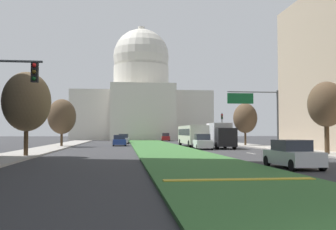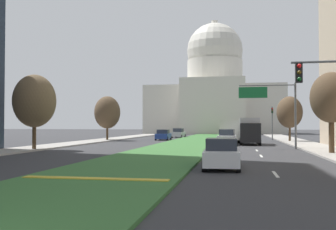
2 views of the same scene
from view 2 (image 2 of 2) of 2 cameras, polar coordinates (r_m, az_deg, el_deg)
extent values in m
plane|color=#333335|center=(55.19, 4.16, -3.92)|extent=(260.00, 260.00, 0.00)
cube|color=#386B33|center=(50.24, 3.56, -4.09)|extent=(6.97, 89.74, 0.14)
cube|color=gold|center=(16.31, -10.91, -9.30)|extent=(6.28, 0.50, 0.04)
cube|color=silver|center=(19.32, 15.77, -8.50)|extent=(0.16, 2.40, 0.01)
cube|color=silver|center=(30.03, 13.76, -5.97)|extent=(0.16, 2.40, 0.01)
cube|color=silver|center=(36.38, 13.14, -5.17)|extent=(0.16, 2.40, 0.01)
cube|color=silver|center=(51.68, 12.26, -4.06)|extent=(0.16, 2.40, 0.01)
cube|color=silver|center=(59.50, 11.99, -3.71)|extent=(0.16, 2.40, 0.01)
cube|color=#9E9991|center=(49.02, -13.45, -4.11)|extent=(4.00, 89.74, 0.15)
cube|color=#9E9991|center=(45.63, 20.35, -4.26)|extent=(4.00, 89.74, 0.15)
cube|color=beige|center=(104.92, 7.02, 0.72)|extent=(36.10, 18.32, 12.65)
cube|color=beige|center=(93.82, 6.64, 1.36)|extent=(15.88, 4.00, 13.91)
cylinder|color=beige|center=(105.76, 7.00, 6.13)|extent=(14.98, 14.98, 7.29)
sphere|color=beige|center=(106.78, 6.99, 9.48)|extent=(15.18, 15.18, 15.18)
cylinder|color=beige|center=(108.27, 6.98, 13.03)|extent=(1.80, 1.80, 3.00)
cylinder|color=#515456|center=(17.55, 23.13, 7.37)|extent=(3.20, 0.10, 0.10)
cube|color=black|center=(17.25, 18.98, 5.97)|extent=(0.28, 0.24, 0.84)
sphere|color=red|center=(17.15, 19.04, 6.96)|extent=(0.18, 0.18, 0.18)
sphere|color=#4C380F|center=(17.11, 19.05, 6.03)|extent=(0.18, 0.18, 0.18)
sphere|color=#0F4219|center=(17.08, 19.06, 5.10)|extent=(0.18, 0.18, 0.18)
cylinder|color=#515456|center=(61.72, 15.32, -1.20)|extent=(0.16, 0.16, 5.20)
cube|color=black|center=(61.76, 15.31, 0.66)|extent=(0.28, 0.24, 0.84)
sphere|color=red|center=(61.63, 15.32, 0.93)|extent=(0.18, 0.18, 0.18)
sphere|color=#4C380F|center=(61.62, 15.32, 0.67)|extent=(0.18, 0.18, 0.18)
sphere|color=#0F4219|center=(61.61, 15.32, 0.40)|extent=(0.18, 0.18, 0.18)
cylinder|color=#515456|center=(39.36, 18.53, -0.12)|extent=(0.20, 0.20, 6.50)
cylinder|color=#515456|center=(39.25, 14.56, 4.32)|extent=(5.43, 0.12, 0.12)
cube|color=#146033|center=(39.05, 12.58, 3.30)|extent=(2.80, 0.08, 1.10)
cylinder|color=#4C3823|center=(37.52, -19.37, -2.44)|extent=(0.36, 0.36, 3.37)
ellipsoid|color=brown|center=(37.57, -19.33, 2.00)|extent=(3.93, 3.93, 4.92)
cylinder|color=#4C3823|center=(33.07, 23.25, -2.40)|extent=(0.42, 0.42, 3.55)
ellipsoid|color=brown|center=(33.14, 23.20, 2.43)|extent=(3.25, 3.25, 4.06)
cylinder|color=#4C3823|center=(57.72, -9.07, -2.30)|extent=(0.33, 0.33, 3.01)
ellipsoid|color=brown|center=(57.74, -9.06, 0.39)|extent=(3.87, 3.87, 4.84)
cylinder|color=#4C3823|center=(55.07, 17.73, -2.29)|extent=(0.30, 0.30, 3.02)
ellipsoid|color=brown|center=(55.09, 17.71, 0.41)|extent=(3.49, 3.49, 4.37)
cube|color=silver|center=(21.13, 7.98, -6.28)|extent=(2.02, 4.31, 0.78)
cube|color=#282D38|center=(21.25, 7.98, -4.33)|extent=(1.72, 2.09, 0.64)
cylinder|color=black|center=(19.51, 10.50, -7.53)|extent=(0.24, 0.65, 0.64)
cylinder|color=black|center=(19.51, 5.43, -7.54)|extent=(0.24, 0.65, 0.64)
cylinder|color=black|center=(22.83, 10.16, -6.64)|extent=(0.24, 0.65, 0.64)
cylinder|color=black|center=(22.84, 5.84, -6.65)|extent=(0.24, 0.65, 0.64)
cube|color=silver|center=(45.24, 8.79, -3.61)|extent=(2.17, 4.62, 0.89)
cube|color=#282D38|center=(45.40, 8.81, -2.58)|extent=(1.79, 2.27, 0.73)
cylinder|color=black|center=(43.39, 9.70, -4.16)|extent=(0.26, 0.65, 0.64)
cylinder|color=black|center=(43.55, 7.45, -4.16)|extent=(0.26, 0.65, 0.64)
cylinder|color=black|center=(46.98, 10.03, -3.95)|extent=(0.26, 0.65, 0.64)
cylinder|color=black|center=(47.13, 7.95, -3.95)|extent=(0.26, 0.65, 0.64)
cube|color=navy|center=(59.12, -0.69, -3.17)|extent=(2.04, 4.67, 0.77)
cube|color=#282D38|center=(58.92, -0.72, -2.49)|extent=(1.74, 2.27, 0.63)
cylinder|color=black|center=(61.11, -1.22, -3.38)|extent=(0.24, 0.65, 0.64)
cylinder|color=black|center=(60.84, 0.41, -3.39)|extent=(0.24, 0.65, 0.64)
cylinder|color=black|center=(57.45, -1.85, -3.51)|extent=(0.24, 0.65, 0.64)
cylinder|color=black|center=(57.16, -0.12, -3.52)|extent=(0.24, 0.65, 0.64)
cube|color=#BCBCC1|center=(70.12, 1.59, -2.88)|extent=(2.10, 4.23, 0.82)
cube|color=#282D38|center=(69.94, 1.56, -2.27)|extent=(1.74, 2.08, 0.67)
cylinder|color=black|center=(71.88, 1.21, -3.09)|extent=(0.26, 0.65, 0.64)
cylinder|color=black|center=(71.53, 2.52, -3.10)|extent=(0.26, 0.65, 0.64)
cylinder|color=black|center=(68.74, 0.62, -3.17)|extent=(0.26, 0.65, 0.64)
cylinder|color=black|center=(68.38, 1.99, -3.17)|extent=(0.26, 0.65, 0.64)
cube|color=maroon|center=(86.90, 9.53, -2.56)|extent=(2.05, 4.65, 0.89)
cube|color=#282D38|center=(87.07, 9.54, -2.02)|extent=(1.69, 2.28, 0.73)
cylinder|color=black|center=(85.03, 9.98, -2.81)|extent=(0.26, 0.65, 0.64)
cylinder|color=black|center=(85.16, 8.90, -2.81)|extent=(0.26, 0.65, 0.64)
cylinder|color=black|center=(88.67, 10.14, -2.75)|extent=(0.26, 0.65, 0.64)
cylinder|color=black|center=(88.79, 9.11, -2.76)|extent=(0.26, 0.65, 0.64)
cube|color=black|center=(44.53, 12.20, -2.62)|extent=(2.30, 2.00, 2.20)
cube|color=#B2B2B7|center=(47.72, 12.07, -2.12)|extent=(2.30, 4.40, 2.80)
cylinder|color=black|center=(44.61, 13.56, -3.90)|extent=(0.30, 0.90, 0.90)
cylinder|color=black|center=(44.54, 10.86, -3.92)|extent=(0.30, 0.90, 0.90)
cylinder|color=black|center=(48.90, 13.26, -3.68)|extent=(0.30, 0.90, 0.90)
cylinder|color=black|center=(48.84, 10.80, -3.69)|extent=(0.30, 0.90, 0.90)
cube|color=beige|center=(53.76, 9.33, -2.16)|extent=(2.50, 11.00, 2.50)
cube|color=#232833|center=(53.75, 9.33, -1.79)|extent=(2.52, 10.12, 0.90)
cylinder|color=black|center=(49.48, 10.59, -3.61)|extent=(0.32, 1.00, 1.00)
cylinder|color=black|center=(49.52, 7.93, -3.62)|extent=(0.32, 1.00, 1.00)
cylinder|color=black|center=(57.68, 10.54, -3.30)|extent=(0.32, 1.00, 1.00)
cylinder|color=black|center=(57.71, 8.25, -3.30)|extent=(0.32, 1.00, 1.00)
camera|label=1|loc=(10.53, -81.48, -1.84)|focal=41.29mm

